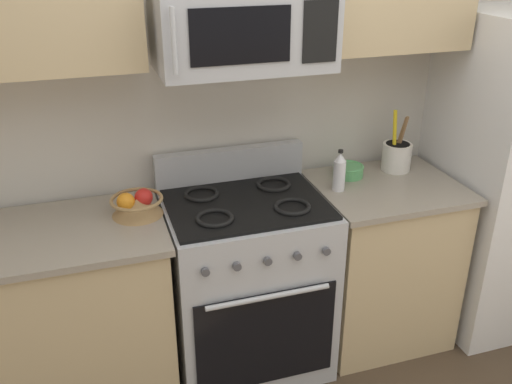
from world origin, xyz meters
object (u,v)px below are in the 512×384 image
at_px(utensil_crock, 397,155).
at_px(bottle_vinegar, 339,172).
at_px(prep_bowl, 348,170).
at_px(fruit_basket, 137,204).
at_px(apple_loose, 142,203).
at_px(range_oven, 247,282).
at_px(microwave, 242,27).

xyz_separation_m(utensil_crock, bottle_vinegar, (-0.40, -0.14, 0.01)).
distance_m(bottle_vinegar, prep_bowl, 0.20).
distance_m(fruit_basket, apple_loose, 0.04).
height_order(range_oven, fruit_basket, range_oven).
distance_m(microwave, apple_loose, 0.90).
distance_m(utensil_crock, bottle_vinegar, 0.43).
bearing_deg(microwave, range_oven, -89.94).
height_order(range_oven, apple_loose, range_oven).
height_order(range_oven, prep_bowl, range_oven).
bearing_deg(fruit_basket, apple_loose, 49.49).
relative_size(bottle_vinegar, prep_bowl, 1.32).
xyz_separation_m(microwave, utensil_crock, (0.88, 0.13, -0.72)).
bearing_deg(bottle_vinegar, apple_loose, 175.95).
bearing_deg(apple_loose, bottle_vinegar, -4.05).
relative_size(microwave, prep_bowl, 4.52).
xyz_separation_m(utensil_crock, prep_bowl, (-0.28, 0.00, -0.05)).
distance_m(microwave, utensil_crock, 1.15).
bearing_deg(bottle_vinegar, range_oven, -177.76).
bearing_deg(range_oven, fruit_basket, 173.48).
distance_m(range_oven, prep_bowl, 0.78).
distance_m(range_oven, microwave, 1.24).
relative_size(utensil_crock, fruit_basket, 1.38).
distance_m(utensil_crock, fruit_basket, 1.38).
height_order(microwave, apple_loose, microwave).
bearing_deg(utensil_crock, fruit_basket, -175.67).
xyz_separation_m(range_oven, bottle_vinegar, (0.48, 0.02, 0.53)).
height_order(range_oven, microwave, microwave).
relative_size(microwave, bottle_vinegar, 3.43).
bearing_deg(prep_bowl, range_oven, -165.07).
bearing_deg(fruit_basket, prep_bowl, 5.44).
xyz_separation_m(microwave, prep_bowl, (0.61, 0.13, -0.77)).
bearing_deg(apple_loose, range_oven, -10.43).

